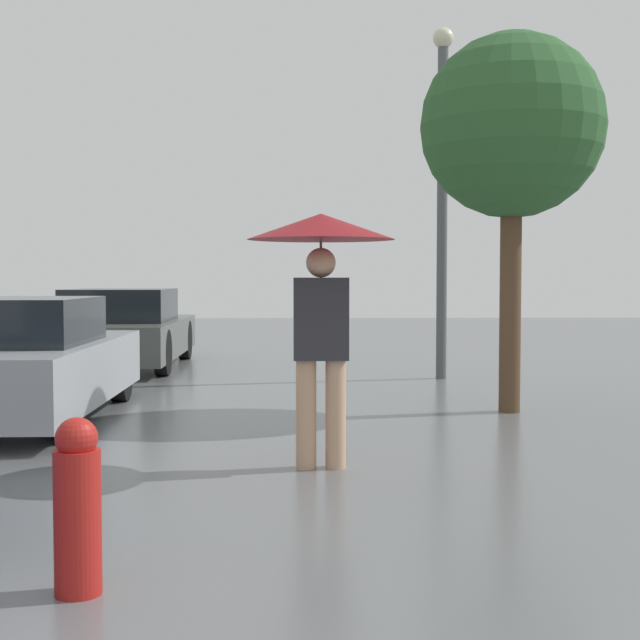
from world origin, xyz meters
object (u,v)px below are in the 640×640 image
(parked_car_middle, at_px, (11,362))
(fire_hydrant, at_px, (77,506))
(parked_car_farthest, at_px, (123,330))
(pedestrian, at_px, (321,265))
(tree, at_px, (512,129))
(street_lamp, at_px, (442,179))

(parked_car_middle, height_order, fire_hydrant, parked_car_middle)
(parked_car_farthest, bearing_deg, fire_hydrant, -80.47)
(pedestrian, relative_size, tree, 0.48)
(tree, relative_size, street_lamp, 0.81)
(pedestrian, height_order, street_lamp, street_lamp)
(pedestrian, bearing_deg, parked_car_middle, 141.76)
(pedestrian, xyz_separation_m, parked_car_middle, (-3.02, 2.38, -0.94))
(pedestrian, xyz_separation_m, parked_car_farthest, (-2.88, 7.56, -0.93))
(pedestrian, distance_m, tree, 3.72)
(pedestrian, bearing_deg, fire_hydrant, -114.23)
(fire_hydrant, bearing_deg, parked_car_farthest, 99.53)
(pedestrian, height_order, tree, tree)
(parked_car_middle, relative_size, fire_hydrant, 4.96)
(street_lamp, relative_size, fire_hydrant, 6.09)
(parked_car_middle, distance_m, fire_hydrant, 5.33)
(parked_car_farthest, relative_size, fire_hydrant, 5.37)
(pedestrian, relative_size, street_lamp, 0.39)
(pedestrian, distance_m, parked_car_middle, 3.96)
(parked_car_farthest, xyz_separation_m, street_lamp, (4.76, -1.73, 2.20))
(street_lamp, bearing_deg, parked_car_farthest, 160.04)
(street_lamp, height_order, fire_hydrant, street_lamp)
(parked_car_farthest, relative_size, tree, 1.08)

